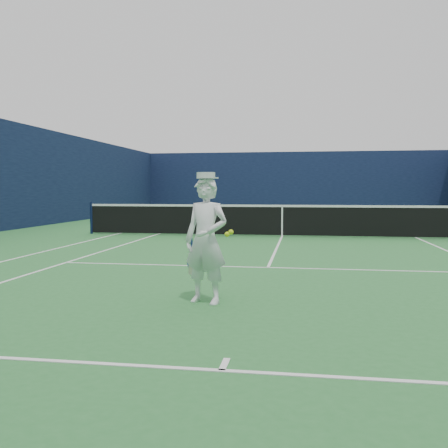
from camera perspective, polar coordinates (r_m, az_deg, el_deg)
name	(u,v)px	position (r m, az deg, el deg)	size (l,w,h in m)	color
ground	(282,236)	(15.93, 6.65, -1.42)	(80.00, 80.00, 0.00)	#2B7234
court_markings	(282,236)	(15.93, 6.65, -1.41)	(11.03, 23.83, 0.01)	white
windscreen_fence	(283,173)	(15.87, 6.71, 5.78)	(20.12, 36.12, 4.00)	#0F1838
tennis_net	(282,219)	(15.89, 6.66, 0.57)	(12.88, 0.09, 1.07)	#141E4C
tennis_player	(206,240)	(6.54, -2.07, -1.81)	(0.72, 0.65, 1.72)	white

